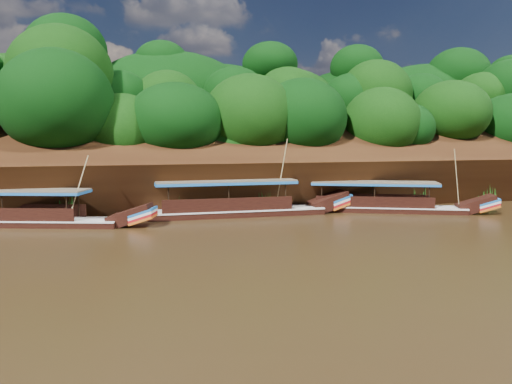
% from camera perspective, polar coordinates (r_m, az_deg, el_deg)
% --- Properties ---
extents(ground, '(160.00, 160.00, 0.00)m').
position_cam_1_polar(ground, '(28.03, 4.58, -5.16)').
color(ground, black).
rests_on(ground, ground).
extents(riverbank, '(120.00, 30.06, 19.40)m').
position_cam_1_polar(riverbank, '(49.52, -4.76, 1.96)').
color(riverbank, black).
rests_on(riverbank, ground).
extents(boat_0, '(13.46, 7.51, 5.15)m').
position_cam_1_polar(boat_0, '(38.67, 15.40, -1.47)').
color(boat_0, black).
rests_on(boat_0, ground).
extents(boat_1, '(14.93, 2.86, 5.94)m').
position_cam_1_polar(boat_1, '(35.69, -1.03, -1.75)').
color(boat_1, black).
rests_on(boat_1, ground).
extents(boat_2, '(14.40, 6.40, 4.87)m').
position_cam_1_polar(boat_2, '(34.41, -23.99, -2.69)').
color(boat_2, black).
rests_on(boat_2, ground).
extents(reeds, '(50.60, 2.44, 1.92)m').
position_cam_1_polar(reeds, '(36.13, -5.10, -1.26)').
color(reeds, '#1D5C17').
rests_on(reeds, ground).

